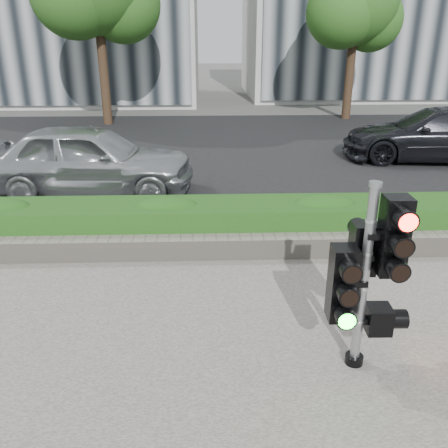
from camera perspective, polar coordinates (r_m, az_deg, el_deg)
The scene contains 9 objects.
ground at distance 6.06m, azimuth 3.08°, elevation -11.90°, with size 120.00×120.00×0.00m, color #51514C.
road at distance 15.40m, azimuth -0.15°, elevation 9.19°, with size 60.00×13.00×0.02m, color black.
curb at distance 8.82m, azimuth 1.33°, elevation -0.19°, with size 60.00×0.25×0.12m, color gray.
stone_wall at distance 7.62m, azimuth 1.88°, elevation -2.71°, with size 12.00×0.32×0.34m, color gray.
hedge at distance 8.15m, azimuth 1.59°, elevation 0.26°, with size 12.00×1.00×0.68m, color #358428.
tree_right at distance 21.46m, azimuth 15.51°, elevation 24.03°, with size 4.10×3.58×6.53m.
traffic_signal at distance 5.01m, azimuth 16.81°, elevation -5.15°, with size 0.71×0.52×2.06m.
car_silver at distance 11.01m, azimuth -15.91°, elevation 7.50°, with size 1.84×4.58×1.56m, color #A6A9AD.
car_dark at distance 14.89m, azimuth 24.08°, elevation 9.82°, with size 2.06×5.06×1.47m, color black.
Camera 1 is at (-0.50, -5.02, 3.35)m, focal length 38.00 mm.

